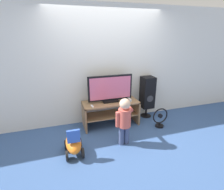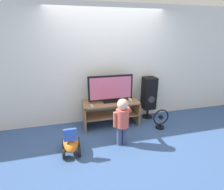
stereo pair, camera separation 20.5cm
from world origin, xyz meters
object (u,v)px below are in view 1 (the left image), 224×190
at_px(ride_on_toy, 74,143).
at_px(floor_fan, 160,118).
at_px(television, 110,89).
at_px(child, 124,118).
at_px(game_console, 129,99).
at_px(remote_primary, 92,106).
at_px(speaker_tower, 147,93).

bearing_deg(ride_on_toy, floor_fan, 10.56).
relative_size(television, child, 1.08).
bearing_deg(game_console, child, -118.73).
bearing_deg(remote_primary, speaker_tower, 11.07).
bearing_deg(game_console, speaker_tower, 18.20).
xyz_separation_m(game_console, floor_fan, (0.59, -0.39, -0.38)).
distance_m(remote_primary, floor_fan, 1.54).
bearing_deg(floor_fan, child, -160.75).
height_order(remote_primary, speaker_tower, speaker_tower).
xyz_separation_m(television, child, (0.02, -0.81, -0.31)).
xyz_separation_m(television, floor_fan, (1.02, -0.46, -0.65)).
relative_size(game_console, child, 0.21).
bearing_deg(child, television, 91.29).
height_order(game_console, child, child).
relative_size(game_console, floor_fan, 0.42).
xyz_separation_m(speaker_tower, ride_on_toy, (-1.90, -0.94, -0.42)).
xyz_separation_m(television, remote_primary, (-0.45, -0.17, -0.28)).
height_order(television, speaker_tower, television).
bearing_deg(child, speaker_tower, 43.84).
relative_size(game_console, ride_on_toy, 0.33).
xyz_separation_m(game_console, remote_primary, (-0.87, -0.10, -0.02)).
distance_m(television, game_console, 0.51).
distance_m(child, speaker_tower, 1.34).
height_order(remote_primary, ride_on_toy, remote_primary).
distance_m(child, ride_on_toy, 1.00).
bearing_deg(game_console, remote_primary, -173.68).
height_order(remote_primary, child, child).
bearing_deg(floor_fan, speaker_tower, 93.61).
height_order(television, floor_fan, television).
bearing_deg(speaker_tower, floor_fan, -86.39).
bearing_deg(child, ride_on_toy, -179.23).
height_order(floor_fan, ride_on_toy, ride_on_toy).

